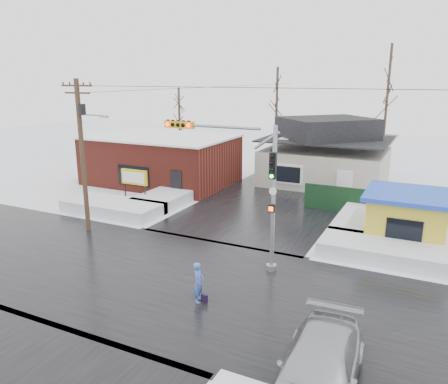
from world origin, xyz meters
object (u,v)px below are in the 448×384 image
at_px(traffic_signal, 242,176).
at_px(marquee_sign, 134,178).
at_px(pedestrian, 199,283).
at_px(car, 319,370).
at_px(utility_pole, 83,147).
at_px(kiosk, 407,217).

xyz_separation_m(traffic_signal, marquee_sign, (-11.43, 6.53, -2.62)).
bearing_deg(pedestrian, car, -127.55).
height_order(utility_pole, pedestrian, utility_pole).
bearing_deg(utility_pole, marquee_sign, 100.13).
relative_size(utility_pole, pedestrian, 5.19).
bearing_deg(utility_pole, kiosk, 20.44).
relative_size(traffic_signal, utility_pole, 0.78).
height_order(marquee_sign, pedestrian, marquee_sign).
height_order(kiosk, pedestrian, kiosk).
xyz_separation_m(marquee_sign, pedestrian, (11.32, -10.68, -1.05)).
bearing_deg(car, marquee_sign, 137.85).
relative_size(marquee_sign, kiosk, 0.55).
height_order(utility_pole, kiosk, utility_pole).
height_order(traffic_signal, marquee_sign, traffic_signal).
bearing_deg(car, traffic_signal, 124.69).
relative_size(pedestrian, car, 0.31).
xyz_separation_m(traffic_signal, car, (5.72, -7.37, -3.73)).
distance_m(utility_pole, kiosk, 18.95).
relative_size(utility_pole, car, 1.62).
relative_size(traffic_signal, car, 1.26).
height_order(traffic_signal, utility_pole, utility_pole).
bearing_deg(kiosk, car, -95.34).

